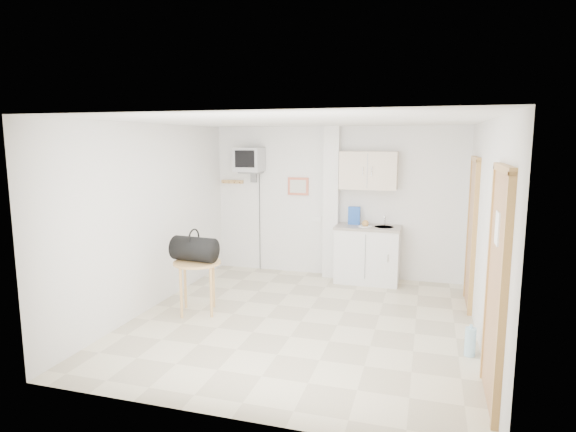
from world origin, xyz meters
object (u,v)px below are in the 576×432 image
(water_bottle, at_px, (470,342))
(crt_television, at_px, (249,160))
(round_table, at_px, (197,268))
(duffel_bag, at_px, (194,249))

(water_bottle, bearing_deg, crt_television, 144.37)
(round_table, bearing_deg, duffel_bag, 160.85)
(crt_television, relative_size, water_bottle, 6.22)
(round_table, bearing_deg, crt_television, 91.36)
(crt_television, height_order, round_table, crt_television)
(duffel_bag, height_order, water_bottle, duffel_bag)
(crt_television, distance_m, round_table, 2.48)
(crt_television, distance_m, water_bottle, 4.58)
(crt_television, xyz_separation_m, round_table, (0.05, -2.09, -1.33))
(crt_television, bearing_deg, duffel_bag, -89.78)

